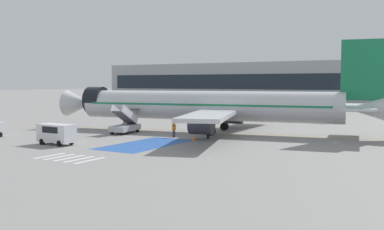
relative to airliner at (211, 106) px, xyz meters
name	(u,v)px	position (x,y,z in m)	size (l,w,h in m)	color
ground_plane	(217,133)	(0.64, 0.43, -3.53)	(600.00, 600.00, 0.00)	gray
apron_leadline_yellow	(206,132)	(-0.66, -0.12, -3.53)	(0.20, 78.86, 0.01)	gold
apron_stand_patch_blue	(145,144)	(-0.66, -13.50, -3.53)	(5.57, 11.44, 0.01)	#2856A8
apron_walkway_bar_0	(50,156)	(-3.66, -23.81, -3.53)	(0.44, 3.60, 0.01)	silver
apron_walkway_bar_1	(60,157)	(-2.46, -23.81, -3.53)	(0.44, 3.60, 0.01)	silver
apron_walkway_bar_2	(69,158)	(-1.26, -23.81, -3.53)	(0.44, 3.60, 0.01)	silver
apron_walkway_bar_3	(79,159)	(-0.06, -23.81, -3.53)	(0.44, 3.60, 0.01)	silver
apron_walkway_bar_4	(90,160)	(1.14, -23.81, -3.53)	(0.44, 3.60, 0.01)	silver
airliner	(211,106)	(0.00, 0.00, 0.00)	(44.81, 33.19, 11.59)	silver
boarding_stairs_forward	(125,126)	(-9.27, -6.27, -2.56)	(3.04, 5.49, 3.85)	#ADB2BA
fuel_tanker	(311,111)	(6.63, 23.60, -1.84)	(10.32, 3.14, 3.36)	#38383D
service_van_1	(56,132)	(-8.67, -18.44, -2.23)	(4.27, 1.87, 2.18)	silver
ground_crew_0	(208,130)	(2.70, -5.76, -2.56)	(0.48, 0.35, 1.69)	black
ground_crew_1	(174,129)	(-1.37, -6.82, -2.47)	(0.46, 0.47, 1.83)	#2D2D33
traffic_cone_0	(194,138)	(2.09, -7.94, -3.25)	(0.50, 0.50, 0.56)	orange
terminal_building	(292,84)	(-12.59, 72.12, 2.62)	(122.35, 12.10, 12.30)	#9EA3A8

